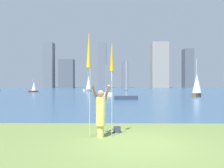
{
  "coord_description": "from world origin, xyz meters",
  "views": [
    {
      "loc": [
        -0.74,
        -7.56,
        2.07
      ],
      "look_at": [
        -0.94,
        11.63,
        2.02
      ],
      "focal_mm": 35.12,
      "sensor_mm": 36.0,
      "label": 1
    }
  ],
  "objects_px": {
    "kite_flag_right": "(112,58)",
    "sailboat_2": "(126,90)",
    "kite_flag_left": "(89,51)",
    "sailboat_0": "(106,94)",
    "sailboat_6": "(34,87)",
    "person": "(101,111)",
    "bag": "(117,130)",
    "sailboat_3": "(126,97)",
    "sailboat_1": "(197,85)",
    "sailboat_8": "(88,83)"
  },
  "relations": [
    {
      "from": "kite_flag_left",
      "to": "bag",
      "type": "bearing_deg",
      "value": 44.8
    },
    {
      "from": "kite_flag_right",
      "to": "sailboat_2",
      "type": "height_order",
      "value": "sailboat_2"
    },
    {
      "from": "bag",
      "to": "sailboat_0",
      "type": "bearing_deg",
      "value": 93.2
    },
    {
      "from": "sailboat_0",
      "to": "sailboat_1",
      "type": "bearing_deg",
      "value": -1.81
    },
    {
      "from": "sailboat_0",
      "to": "person",
      "type": "bearing_deg",
      "value": -88.26
    },
    {
      "from": "bag",
      "to": "sailboat_2",
      "type": "distance_m",
      "value": 51.1
    },
    {
      "from": "kite_flag_right",
      "to": "sailboat_0",
      "type": "distance_m",
      "value": 26.79
    },
    {
      "from": "person",
      "to": "sailboat_1",
      "type": "xyz_separation_m",
      "value": [
        13.59,
        26.4,
        0.85
      ]
    },
    {
      "from": "person",
      "to": "sailboat_2",
      "type": "bearing_deg",
      "value": 68.88
    },
    {
      "from": "bag",
      "to": "sailboat_1",
      "type": "distance_m",
      "value": 28.72
    },
    {
      "from": "bag",
      "to": "kite_flag_left",
      "type": "bearing_deg",
      "value": -135.2
    },
    {
      "from": "person",
      "to": "kite_flag_left",
      "type": "xyz_separation_m",
      "value": [
        -0.43,
        -0.24,
        2.27
      ]
    },
    {
      "from": "person",
      "to": "sailboat_1",
      "type": "height_order",
      "value": "sailboat_1"
    },
    {
      "from": "person",
      "to": "bag",
      "type": "xyz_separation_m",
      "value": [
        0.64,
        0.82,
        -0.87
      ]
    },
    {
      "from": "kite_flag_right",
      "to": "sailboat_2",
      "type": "xyz_separation_m",
      "value": [
        3.37,
        51.59,
        -2.8
      ]
    },
    {
      "from": "person",
      "to": "sailboat_3",
      "type": "xyz_separation_m",
      "value": [
        2.02,
        19.43,
        -0.63
      ]
    },
    {
      "from": "kite_flag_right",
      "to": "sailboat_1",
      "type": "bearing_deg",
      "value": 63.3
    },
    {
      "from": "person",
      "to": "sailboat_6",
      "type": "bearing_deg",
      "value": 96.29
    },
    {
      "from": "person",
      "to": "kite_flag_right",
      "type": "bearing_deg",
      "value": 11.88
    },
    {
      "from": "sailboat_1",
      "to": "sailboat_8",
      "type": "bearing_deg",
      "value": 131.77
    },
    {
      "from": "person",
      "to": "sailboat_6",
      "type": "relative_size",
      "value": 0.6
    },
    {
      "from": "kite_flag_right",
      "to": "sailboat_3",
      "type": "relative_size",
      "value": 0.77
    },
    {
      "from": "sailboat_8",
      "to": "sailboat_1",
      "type": "bearing_deg",
      "value": -48.23
    },
    {
      "from": "sailboat_2",
      "to": "sailboat_3",
      "type": "xyz_separation_m",
      "value": [
        -1.77,
        -32.39,
        0.1
      ]
    },
    {
      "from": "sailboat_3",
      "to": "sailboat_8",
      "type": "bearing_deg",
      "value": 105.81
    },
    {
      "from": "sailboat_6",
      "to": "sailboat_8",
      "type": "distance_m",
      "value": 13.48
    },
    {
      "from": "kite_flag_right",
      "to": "sailboat_1",
      "type": "height_order",
      "value": "sailboat_1"
    },
    {
      "from": "kite_flag_left",
      "to": "sailboat_0",
      "type": "height_order",
      "value": "sailboat_0"
    },
    {
      "from": "sailboat_3",
      "to": "person",
      "type": "bearing_deg",
      "value": -95.95
    },
    {
      "from": "bag",
      "to": "sailboat_0",
      "type": "xyz_separation_m",
      "value": [
        -1.46,
        26.03,
        0.26
      ]
    },
    {
      "from": "sailboat_0",
      "to": "sailboat_6",
      "type": "xyz_separation_m",
      "value": [
        -17.96,
        16.89,
        0.74
      ]
    },
    {
      "from": "person",
      "to": "bag",
      "type": "height_order",
      "value": "person"
    },
    {
      "from": "person",
      "to": "kite_flag_right",
      "type": "distance_m",
      "value": 2.13
    },
    {
      "from": "sailboat_1",
      "to": "sailboat_8",
      "type": "distance_m",
      "value": 29.76
    },
    {
      "from": "kite_flag_left",
      "to": "sailboat_0",
      "type": "distance_m",
      "value": 27.25
    },
    {
      "from": "bag",
      "to": "person",
      "type": "bearing_deg",
      "value": -127.79
    },
    {
      "from": "kite_flag_right",
      "to": "kite_flag_left",
      "type": "bearing_deg",
      "value": -151.17
    },
    {
      "from": "sailboat_3",
      "to": "sailboat_6",
      "type": "distance_m",
      "value": 32.01
    },
    {
      "from": "person",
      "to": "kite_flag_right",
      "type": "height_order",
      "value": "kite_flag_right"
    },
    {
      "from": "sailboat_0",
      "to": "sailboat_1",
      "type": "distance_m",
      "value": 14.48
    },
    {
      "from": "sailboat_1",
      "to": "sailboat_0",
      "type": "bearing_deg",
      "value": 178.19
    },
    {
      "from": "bag",
      "to": "sailboat_3",
      "type": "relative_size",
      "value": 0.06
    },
    {
      "from": "sailboat_3",
      "to": "sailboat_6",
      "type": "relative_size",
      "value": 1.45
    },
    {
      "from": "sailboat_1",
      "to": "sailboat_6",
      "type": "distance_m",
      "value": 36.73
    },
    {
      "from": "bag",
      "to": "sailboat_3",
      "type": "bearing_deg",
      "value": 85.74
    },
    {
      "from": "bag",
      "to": "sailboat_1",
      "type": "height_order",
      "value": "sailboat_1"
    },
    {
      "from": "bag",
      "to": "sailboat_3",
      "type": "xyz_separation_m",
      "value": [
        1.38,
        18.61,
        0.24
      ]
    },
    {
      "from": "sailboat_2",
      "to": "sailboat_8",
      "type": "xyz_separation_m",
      "value": [
        -10.03,
        -3.23,
        1.81
      ]
    },
    {
      "from": "kite_flag_right",
      "to": "sailboat_2",
      "type": "bearing_deg",
      "value": 86.27
    },
    {
      "from": "sailboat_1",
      "to": "kite_flag_right",
      "type": "bearing_deg",
      "value": -116.7
    }
  ]
}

